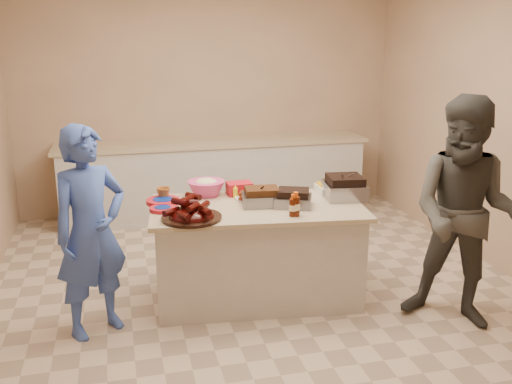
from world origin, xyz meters
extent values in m
cube|color=#47230F|center=(-0.01, -0.07, 0.79)|extent=(0.33, 0.26, 0.09)
cube|color=black|center=(0.22, -0.15, 0.79)|extent=(0.35, 0.32, 0.08)
cube|color=gray|center=(0.70, -0.04, 0.79)|extent=(0.36, 0.36, 0.13)
cylinder|color=silver|center=(-0.03, 0.13, 0.79)|extent=(0.40, 0.40, 0.05)
cube|color=#EFA200|center=(0.69, 0.15, 0.79)|extent=(0.31, 0.23, 0.08)
cylinder|color=#3D1205|center=(0.14, -0.39, 0.79)|extent=(0.06, 0.06, 0.17)
cylinder|color=#3D1205|center=(0.16, -0.39, 0.79)|extent=(0.07, 0.07, 0.18)
cylinder|color=yellow|center=(-0.17, 0.19, 0.79)|extent=(0.04, 0.04, 0.11)
imported|color=silver|center=(-0.01, 0.17, 0.79)|extent=(0.14, 0.06, 0.14)
cylinder|color=#A9131E|center=(-0.77, 0.18, 0.79)|extent=(0.30, 0.30, 0.03)
cylinder|color=#A9131E|center=(-0.79, -0.02, 0.79)|extent=(0.22, 0.22, 0.03)
imported|color=#9A581F|center=(-0.76, 0.28, 0.79)|extent=(0.12, 0.11, 0.11)
cube|color=#A9131E|center=(-0.12, 0.28, 0.79)|extent=(0.21, 0.16, 0.10)
imported|color=#3855AC|center=(-1.32, -0.31, 0.00)|extent=(1.26, 1.60, 0.37)
imported|color=#43413B|center=(1.31, -0.84, 0.00)|extent=(1.74, 1.84, 0.65)
camera|label=1|loc=(-1.11, -4.26, 2.13)|focal=40.00mm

